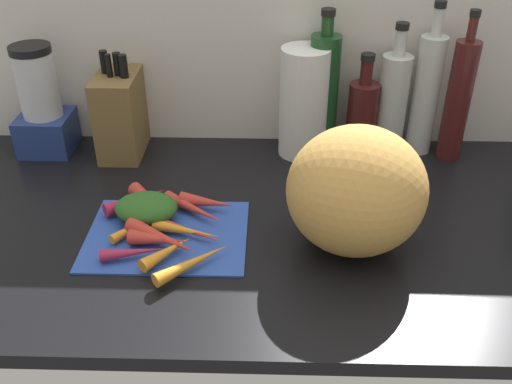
{
  "coord_description": "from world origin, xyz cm",
  "views": [
    {
      "loc": [
        -6.69,
        -101.8,
        70.03
      ],
      "look_at": [
        -9.24,
        -9.78,
        12.28
      ],
      "focal_mm": 40.28,
      "sensor_mm": 36.0,
      "label": 1
    }
  ],
  "objects_px": {
    "carrot_5": "(207,202)",
    "cutting_board": "(167,234)",
    "carrot_10": "(185,230)",
    "carrot_6": "(154,203)",
    "bottle_1": "(362,116)",
    "carrot_4": "(193,262)",
    "carrot_3": "(186,231)",
    "bottle_4": "(458,100)",
    "knife_block": "(120,114)",
    "carrot_1": "(136,200)",
    "bottle_3": "(426,93)",
    "blender_appliance": "(42,107)",
    "carrot_11": "(162,238)",
    "paper_towel_roll": "(304,103)",
    "carrot_8": "(194,209)",
    "bottle_2": "(392,102)",
    "carrot_9": "(133,252)",
    "winter_squash": "(356,191)",
    "bottle_0": "(323,93)",
    "carrot_0": "(167,252)",
    "carrot_7": "(158,239)",
    "carrot_2": "(143,222)"
  },
  "relations": [
    {
      "from": "carrot_4",
      "to": "bottle_3",
      "type": "bearing_deg",
      "value": 44.0
    },
    {
      "from": "carrot_1",
      "to": "carrot_10",
      "type": "xyz_separation_m",
      "value": [
        0.12,
        -0.1,
        -0.0
      ]
    },
    {
      "from": "carrot_10",
      "to": "bottle_4",
      "type": "bearing_deg",
      "value": 30.48
    },
    {
      "from": "carrot_1",
      "to": "carrot_3",
      "type": "height_order",
      "value": "carrot_1"
    },
    {
      "from": "carrot_4",
      "to": "blender_appliance",
      "type": "distance_m",
      "value": 0.65
    },
    {
      "from": "carrot_2",
      "to": "bottle_4",
      "type": "distance_m",
      "value": 0.8
    },
    {
      "from": "carrot_8",
      "to": "carrot_0",
      "type": "bearing_deg",
      "value": -102.56
    },
    {
      "from": "knife_block",
      "to": "blender_appliance",
      "type": "relative_size",
      "value": 0.95
    },
    {
      "from": "carrot_5",
      "to": "carrot_3",
      "type": "bearing_deg",
      "value": -107.8
    },
    {
      "from": "winter_squash",
      "to": "paper_towel_roll",
      "type": "bearing_deg",
      "value": 102.03
    },
    {
      "from": "carrot_11",
      "to": "paper_towel_roll",
      "type": "height_order",
      "value": "paper_towel_roll"
    },
    {
      "from": "carrot_0",
      "to": "carrot_4",
      "type": "height_order",
      "value": "same"
    },
    {
      "from": "carrot_9",
      "to": "blender_appliance",
      "type": "relative_size",
      "value": 0.46
    },
    {
      "from": "bottle_3",
      "to": "bottle_4",
      "type": "height_order",
      "value": "bottle_3"
    },
    {
      "from": "carrot_1",
      "to": "bottle_3",
      "type": "height_order",
      "value": "bottle_3"
    },
    {
      "from": "carrot_9",
      "to": "winter_squash",
      "type": "distance_m",
      "value": 0.44
    },
    {
      "from": "paper_towel_roll",
      "to": "carrot_6",
      "type": "bearing_deg",
      "value": -138.99
    },
    {
      "from": "carrot_3",
      "to": "bottle_4",
      "type": "relative_size",
      "value": 0.39
    },
    {
      "from": "carrot_4",
      "to": "paper_towel_roll",
      "type": "relative_size",
      "value": 0.6
    },
    {
      "from": "carrot_5",
      "to": "bottle_3",
      "type": "xyz_separation_m",
      "value": [
        0.52,
        0.3,
        0.13
      ]
    },
    {
      "from": "carrot_10",
      "to": "bottle_3",
      "type": "xyz_separation_m",
      "value": [
        0.55,
        0.4,
        0.14
      ]
    },
    {
      "from": "bottle_2",
      "to": "bottle_1",
      "type": "bearing_deg",
      "value": -172.79
    },
    {
      "from": "carrot_2",
      "to": "winter_squash",
      "type": "distance_m",
      "value": 0.44
    },
    {
      "from": "carrot_0",
      "to": "knife_block",
      "type": "xyz_separation_m",
      "value": [
        -0.18,
        0.44,
        0.08
      ]
    },
    {
      "from": "carrot_2",
      "to": "carrot_8",
      "type": "bearing_deg",
      "value": 25.5
    },
    {
      "from": "carrot_9",
      "to": "carrot_11",
      "type": "relative_size",
      "value": 0.76
    },
    {
      "from": "carrot_4",
      "to": "knife_block",
      "type": "xyz_separation_m",
      "value": [
        -0.23,
        0.47,
        0.08
      ]
    },
    {
      "from": "carrot_1",
      "to": "carrot_3",
      "type": "xyz_separation_m",
      "value": [
        0.12,
        -0.11,
        -0.0
      ]
    },
    {
      "from": "carrot_8",
      "to": "bottle_2",
      "type": "xyz_separation_m",
      "value": [
        0.46,
        0.32,
        0.11
      ]
    },
    {
      "from": "cutting_board",
      "to": "carrot_6",
      "type": "bearing_deg",
      "value": 115.81
    },
    {
      "from": "carrot_3",
      "to": "carrot_8",
      "type": "xyz_separation_m",
      "value": [
        0.01,
        0.08,
        0.0
      ]
    },
    {
      "from": "carrot_8",
      "to": "winter_squash",
      "type": "height_order",
      "value": "winter_squash"
    },
    {
      "from": "carrot_10",
      "to": "paper_towel_roll",
      "type": "relative_size",
      "value": 0.61
    },
    {
      "from": "carrot_8",
      "to": "paper_towel_roll",
      "type": "relative_size",
      "value": 0.57
    },
    {
      "from": "bottle_4",
      "to": "carrot_2",
      "type": "bearing_deg",
      "value": -154.43
    },
    {
      "from": "cutting_board",
      "to": "bottle_0",
      "type": "relative_size",
      "value": 0.91
    },
    {
      "from": "cutting_board",
      "to": "bottle_0",
      "type": "height_order",
      "value": "bottle_0"
    },
    {
      "from": "bottle_1",
      "to": "carrot_4",
      "type": "bearing_deg",
      "value": -126.83
    },
    {
      "from": "carrot_5",
      "to": "cutting_board",
      "type": "bearing_deg",
      "value": -128.9
    },
    {
      "from": "cutting_board",
      "to": "carrot_10",
      "type": "distance_m",
      "value": 0.04
    },
    {
      "from": "carrot_5",
      "to": "carrot_10",
      "type": "xyz_separation_m",
      "value": [
        -0.04,
        -0.1,
        -0.01
      ]
    },
    {
      "from": "knife_block",
      "to": "carrot_1",
      "type": "bearing_deg",
      "value": -72.21
    },
    {
      "from": "carrot_6",
      "to": "bottle_4",
      "type": "relative_size",
      "value": 0.43
    },
    {
      "from": "carrot_7",
      "to": "carrot_9",
      "type": "distance_m",
      "value": 0.06
    },
    {
      "from": "knife_block",
      "to": "carrot_9",
      "type": "bearing_deg",
      "value": -75.33
    },
    {
      "from": "carrot_4",
      "to": "bottle_4",
      "type": "xyz_separation_m",
      "value": [
        0.59,
        0.47,
        0.13
      ]
    },
    {
      "from": "cutting_board",
      "to": "carrot_2",
      "type": "xyz_separation_m",
      "value": [
        -0.05,
        0.02,
        0.01
      ]
    },
    {
      "from": "carrot_9",
      "to": "bottle_1",
      "type": "relative_size",
      "value": 0.49
    },
    {
      "from": "carrot_6",
      "to": "cutting_board",
      "type": "bearing_deg",
      "value": -64.19
    },
    {
      "from": "bottle_2",
      "to": "bottle_4",
      "type": "distance_m",
      "value": 0.15
    }
  ]
}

